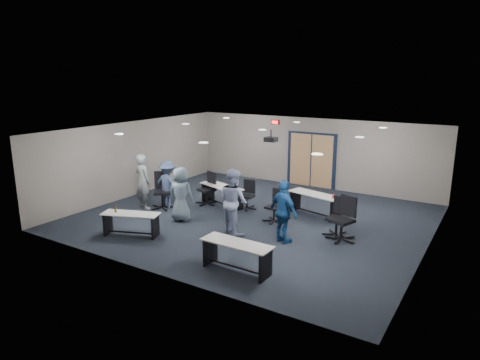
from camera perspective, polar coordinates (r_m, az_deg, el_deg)
The scene contains 25 objects.
floor at distance 13.33m, azimuth 1.81°, elevation -4.99°, with size 10.00×10.00×0.00m, color black.
back_wall at distance 16.92m, azimuth 9.56°, elevation 3.61°, with size 10.00×0.04×2.70m, color gray.
front_wall at distance 9.48m, azimuth -12.01°, elevation -4.61°, with size 10.00×0.04×2.70m, color gray.
left_wall at distance 16.01m, azimuth -13.83°, elevation 2.81°, with size 0.04×9.00×2.70m, color gray.
right_wall at distance 11.38m, azimuth 24.18°, elevation -2.43°, with size 0.04×9.00×2.70m, color gray.
ceiling at distance 12.72m, azimuth 1.90°, elevation 6.60°, with size 10.00×9.00×0.04m, color white.
double_door at distance 16.94m, azimuth 9.47°, elevation 2.59°, with size 2.00×0.07×2.20m.
exit_sign at distance 17.38m, azimuth 4.72°, elevation 7.68°, with size 0.32×0.07×0.18m.
ceiling_projector at distance 13.05m, azimuth 4.14°, elevation 5.45°, with size 0.35×0.32×0.37m.
ceiling_can_lights at distance 12.94m, azimuth 2.46°, elevation 6.59°, with size 6.24×5.74×0.02m, color silver, non-canonical shape.
table_front_left at distance 12.10m, azimuth -14.36°, elevation -5.21°, with size 1.66×1.05×0.87m.
table_front_right at distance 9.67m, azimuth -0.43°, elevation -9.52°, with size 1.69×0.60×0.68m.
table_back_left at distance 14.34m, azimuth -2.46°, elevation -1.64°, with size 1.81×1.06×0.70m.
table_back_right at distance 13.56m, azimuth 9.96°, elevation -2.73°, with size 1.82×0.97×0.82m.
chair_back_a at distance 14.56m, azimuth -4.48°, elevation -1.13°, with size 0.69×0.69×1.10m, color black, non-canonical shape.
chair_back_b at distance 14.00m, azimuth 0.95°, elevation -2.02°, with size 0.60×0.60×0.95m, color black, non-canonical shape.
chair_back_c at distance 12.82m, azimuth 4.56°, elevation -3.48°, with size 0.62×0.62×0.99m, color black, non-canonical shape.
chair_back_d at distance 11.97m, azimuth 12.78°, elevation -4.84°, with size 0.67×0.67×1.07m, color black, non-canonical shape.
chair_loose_left at distance 14.27m, azimuth -10.34°, elevation -1.41°, with size 0.76×0.76×1.20m, color black, non-canonical shape.
chair_loose_right at distance 11.67m, azimuth 13.44°, elevation -5.06°, with size 0.75×0.75×1.19m, color black, non-canonical shape.
person_gray at distance 14.32m, azimuth -12.81°, elevation -0.18°, with size 0.67×0.44×1.83m, color gray.
person_plaid at distance 12.92m, azimuth -7.86°, elevation -1.90°, with size 0.81×0.52×1.65m, color slate.
person_lightblue at distance 11.79m, azimuth -0.87°, elevation -2.85°, with size 0.89×0.69×1.83m, color #99A5CA.
person_navy at distance 11.19m, azimuth 5.85°, elevation -4.24°, with size 0.99×0.41×1.69m, color navy.
person_back at distance 14.32m, azimuth -9.60°, elevation -0.56°, with size 1.02×0.58×1.58m, color #3D4B6F.
Camera 1 is at (6.33, -10.91, 4.30)m, focal length 32.00 mm.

